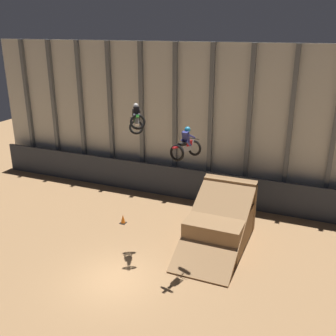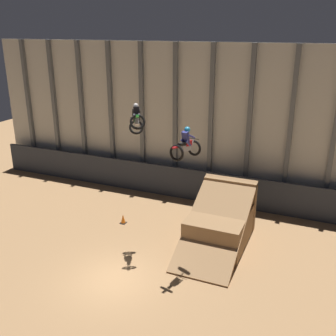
% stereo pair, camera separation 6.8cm
% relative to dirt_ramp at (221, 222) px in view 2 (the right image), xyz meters
% --- Properties ---
extents(ground_plane, '(60.00, 60.00, 0.00)m').
position_rel_dirt_ramp_xyz_m(ground_plane, '(-3.65, -5.67, -1.06)').
color(ground_plane, '#9E754C').
extents(arena_back_wall, '(32.00, 0.40, 10.49)m').
position_rel_dirt_ramp_xyz_m(arena_back_wall, '(-3.65, 5.44, 4.18)').
color(arena_back_wall, beige).
rests_on(arena_back_wall, ground_plane).
extents(lower_barrier, '(31.36, 0.20, 2.22)m').
position_rel_dirt_ramp_xyz_m(lower_barrier, '(-3.65, 4.54, 0.04)').
color(lower_barrier, '#2D333D').
rests_on(lower_barrier, ground_plane).
extents(dirt_ramp, '(3.10, 6.25, 3.18)m').
position_rel_dirt_ramp_xyz_m(dirt_ramp, '(0.00, 0.00, 0.00)').
color(dirt_ramp, '#966F48').
rests_on(dirt_ramp, ground_plane).
extents(rider_bike_left_air, '(1.48, 1.81, 1.66)m').
position_rel_dirt_ramp_xyz_m(rider_bike_left_air, '(-3.80, -2.55, 6.03)').
color(rider_bike_left_air, black).
extents(rider_bike_right_air, '(1.08, 1.79, 1.50)m').
position_rel_dirt_ramp_xyz_m(rider_bike_right_air, '(-0.87, -3.52, 5.35)').
color(rider_bike_right_air, black).
extents(traffic_cone_near_ramp, '(0.36, 0.36, 0.58)m').
position_rel_dirt_ramp_xyz_m(traffic_cone_near_ramp, '(-6.02, -0.45, -0.78)').
color(traffic_cone_near_ramp, black).
rests_on(traffic_cone_near_ramp, ground_plane).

